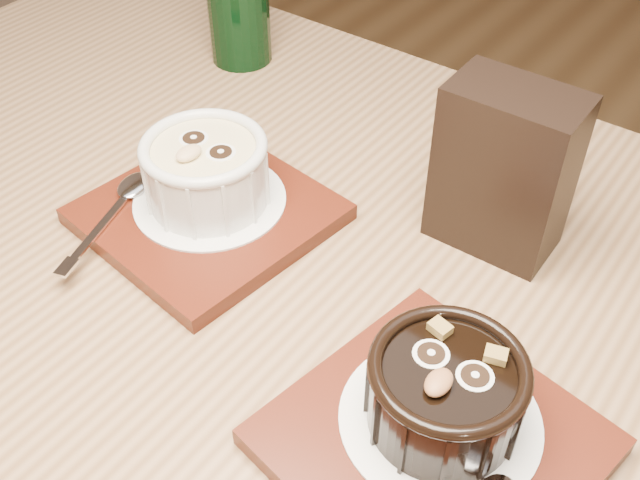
# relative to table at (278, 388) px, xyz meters

# --- Properties ---
(table) EXTENTS (1.21, 0.81, 0.75)m
(table) POSITION_rel_table_xyz_m (0.00, 0.00, 0.00)
(table) COLOR brown
(table) RESTS_ON ground
(tray_left) EXTENTS (0.20, 0.20, 0.01)m
(tray_left) POSITION_rel_table_xyz_m (-0.11, 0.05, 0.10)
(tray_left) COLOR #551C0E
(tray_left) RESTS_ON table
(doily_left) EXTENTS (0.13, 0.13, 0.00)m
(doily_left) POSITION_rel_table_xyz_m (-0.12, 0.06, 0.11)
(doily_left) COLOR white
(doily_left) RESTS_ON tray_left
(ramekin_white) EXTENTS (0.10, 0.10, 0.06)m
(ramekin_white) POSITION_rel_table_xyz_m (-0.12, 0.06, 0.14)
(ramekin_white) COLOR silver
(ramekin_white) RESTS_ON doily_left
(spoon_left) EXTENTS (0.07, 0.14, 0.01)m
(spoon_left) POSITION_rel_table_xyz_m (-0.17, -0.00, 0.11)
(spoon_left) COLOR silver
(spoon_left) RESTS_ON tray_left
(tray_right) EXTENTS (0.21, 0.21, 0.01)m
(tray_right) POSITION_rel_table_xyz_m (0.15, -0.03, 0.10)
(tray_right) COLOR #551C0E
(tray_right) RESTS_ON table
(doily_right) EXTENTS (0.13, 0.13, 0.00)m
(doily_right) POSITION_rel_table_xyz_m (0.15, -0.01, 0.11)
(doily_right) COLOR white
(doily_right) RESTS_ON tray_right
(ramekin_dark) EXTENTS (0.10, 0.10, 0.06)m
(ramekin_dark) POSITION_rel_table_xyz_m (0.15, -0.01, 0.14)
(ramekin_dark) COLOR black
(ramekin_dark) RESTS_ON doily_right
(condiment_stand) EXTENTS (0.10, 0.06, 0.14)m
(condiment_stand) POSITION_rel_table_xyz_m (0.09, 0.18, 0.16)
(condiment_stand) COLOR black
(condiment_stand) RESTS_ON table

